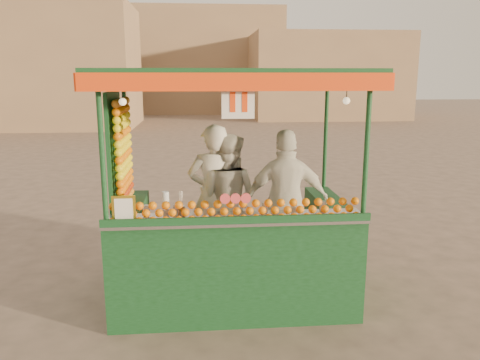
{
  "coord_description": "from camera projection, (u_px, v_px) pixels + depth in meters",
  "views": [
    {
      "loc": [
        -0.83,
        -5.41,
        2.57
      ],
      "look_at": [
        -0.36,
        -0.06,
        1.39
      ],
      "focal_mm": 35.77,
      "sensor_mm": 36.0,
      "label": 1
    }
  ],
  "objects": [
    {
      "name": "juice_cart",
      "position": [
        226.0,
        230.0,
        5.41
      ],
      "size": [
        2.9,
        1.88,
        2.63
      ],
      "color": "#0F3816",
      "rests_on": "ground"
    },
    {
      "name": "building_right",
      "position": [
        325.0,
        76.0,
        29.3
      ],
      "size": [
        9.0,
        6.0,
        5.0
      ],
      "primitive_type": "cube",
      "color": "#987756",
      "rests_on": "ground"
    },
    {
      "name": "vendor_left",
      "position": [
        214.0,
        195.0,
        5.74
      ],
      "size": [
        0.65,
        0.45,
        1.71
      ],
      "rotation": [
        0.0,
        0.0,
        3.21
      ],
      "color": "silver",
      "rests_on": "ground"
    },
    {
      "name": "vendor_right",
      "position": [
        286.0,
        202.0,
        5.5
      ],
      "size": [
        1.0,
        0.45,
        1.67
      ],
      "rotation": [
        0.0,
        0.0,
        3.1
      ],
      "color": "white",
      "rests_on": "ground"
    },
    {
      "name": "vendor_middle",
      "position": [
        228.0,
        199.0,
        5.79
      ],
      "size": [
        0.97,
        0.9,
        1.6
      ],
      "rotation": [
        0.0,
        0.0,
        2.65
      ],
      "color": "silver",
      "rests_on": "ground"
    },
    {
      "name": "building_center",
      "position": [
        180.0,
        62.0,
        34.15
      ],
      "size": [
        14.0,
        7.0,
        7.0
      ],
      "primitive_type": "cube",
      "color": "#987756",
      "rests_on": "ground"
    },
    {
      "name": "building_left",
      "position": [
        34.0,
        66.0,
        23.93
      ],
      "size": [
        10.0,
        6.0,
        6.0
      ],
      "primitive_type": "cube",
      "color": "#987756",
      "rests_on": "ground"
    },
    {
      "name": "ground",
      "position": [
        269.0,
        288.0,
        5.88
      ],
      "size": [
        90.0,
        90.0,
        0.0
      ],
      "primitive_type": "plane",
      "color": "brown",
      "rests_on": "ground"
    }
  ]
}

